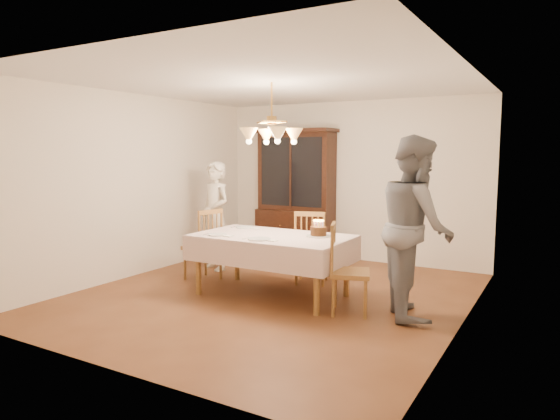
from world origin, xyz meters
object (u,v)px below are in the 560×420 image
Objects in this scene: china_hutch at (296,196)px; chair_far_side at (311,251)px; dining_table at (272,241)px; birthday_cake at (318,232)px; elderly_woman at (215,216)px.

china_hutch is 2.16× the size of chair_far_side.
china_hutch is (-0.88, 2.25, 0.36)m from dining_table.
chair_far_side is at bearing -54.85° from china_hutch.
china_hutch reaches higher than birthday_cake.
china_hutch reaches higher than chair_far_side.
elderly_woman is at bearing 179.70° from chair_far_side.
china_hutch is 1.60m from elderly_woman.
china_hutch is 1.91m from chair_far_side.
chair_far_side is 0.78m from birthday_cake.
china_hutch is at bearing 125.15° from chair_far_side.
china_hutch is 1.32× the size of elderly_woman.
elderly_woman reaches higher than chair_far_side.
dining_table is 1.16× the size of elderly_woman.
china_hutch reaches higher than dining_table.
dining_table is 0.88× the size of china_hutch.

